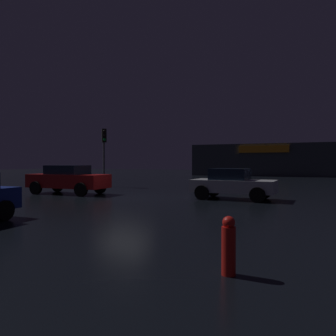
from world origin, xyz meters
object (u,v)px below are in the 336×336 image
(store_building, at_px, (266,160))
(traffic_signal_opposite, at_px, (104,145))
(car_crossing, at_px, (68,179))
(fire_hydrant, at_px, (229,246))
(car_far, at_px, (233,183))

(store_building, distance_m, traffic_signal_opposite, 27.22)
(car_crossing, xyz_separation_m, fire_hydrant, (10.85, -9.32, -0.37))
(traffic_signal_opposite, xyz_separation_m, car_crossing, (1.21, -5.32, -2.15))
(traffic_signal_opposite, bearing_deg, car_crossing, -77.24)
(car_far, distance_m, car_crossing, 8.96)
(store_building, height_order, traffic_signal_opposite, traffic_signal_opposite)
(traffic_signal_opposite, distance_m, car_far, 11.27)
(store_building, xyz_separation_m, traffic_signal_opposite, (-8.85, -25.72, 0.90))
(store_building, distance_m, car_far, 30.21)
(store_building, distance_m, car_crossing, 32.00)
(traffic_signal_opposite, height_order, car_far, traffic_signal_opposite)
(store_building, bearing_deg, car_crossing, -103.83)
(car_far, height_order, car_crossing, car_crossing)
(car_far, height_order, fire_hydrant, car_far)
(traffic_signal_opposite, relative_size, car_crossing, 0.92)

